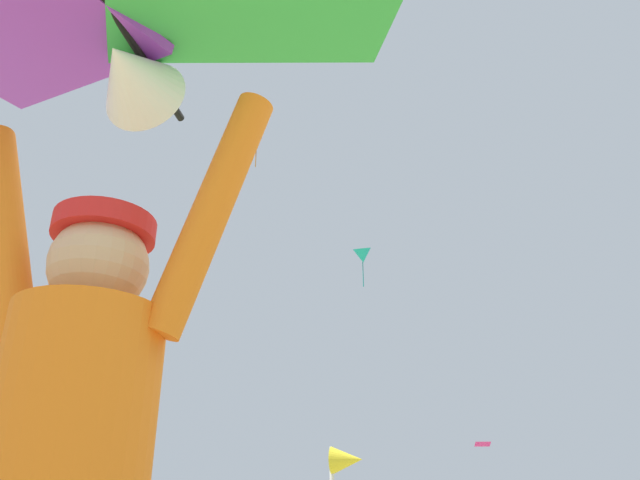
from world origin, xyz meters
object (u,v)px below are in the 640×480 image
(held_stunt_kite, at_px, (124,15))
(marker_flag, at_px, (345,475))
(distant_kite_magenta_overhead_distant, at_px, (483,443))
(distant_kite_orange_mid_left, at_px, (257,139))
(distant_kite_teal_high_left, at_px, (363,256))

(held_stunt_kite, xyz_separation_m, marker_flag, (-0.53, 4.87, -0.61))
(distant_kite_magenta_overhead_distant, relative_size, marker_flag, 0.50)
(distant_kite_orange_mid_left, bearing_deg, distant_kite_magenta_overhead_distant, 15.53)
(distant_kite_orange_mid_left, bearing_deg, distant_kite_teal_high_left, 43.59)
(distant_kite_orange_mid_left, relative_size, marker_flag, 1.27)
(distant_kite_teal_high_left, bearing_deg, marker_flag, -79.46)
(distant_kite_orange_mid_left, bearing_deg, marker_flag, -66.18)
(distant_kite_teal_high_left, xyz_separation_m, distant_kite_magenta_overhead_distant, (5.33, -1.67, -10.31))
(held_stunt_kite, bearing_deg, distant_kite_teal_high_left, 99.87)
(held_stunt_kite, relative_size, marker_flag, 0.99)
(marker_flag, bearing_deg, distant_kite_orange_mid_left, 113.82)
(distant_kite_teal_high_left, distance_m, distant_kite_orange_mid_left, 8.45)
(distant_kite_magenta_overhead_distant, xyz_separation_m, marker_flag, (-0.49, -24.35, -4.03))
(distant_kite_magenta_overhead_distant, bearing_deg, marker_flag, -91.14)
(distant_kite_teal_high_left, relative_size, distant_kite_orange_mid_left, 1.04)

